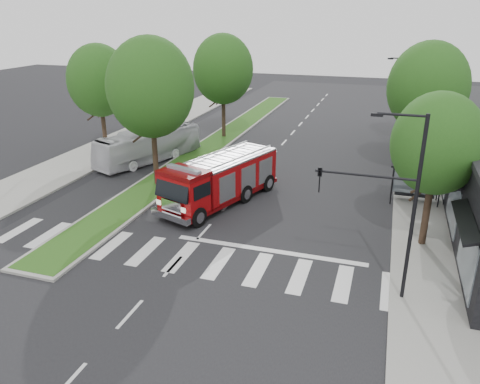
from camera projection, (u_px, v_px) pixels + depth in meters
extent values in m
plane|color=black|center=(204.00, 232.00, 26.10)|extent=(140.00, 140.00, 0.00)
cube|color=gray|center=(433.00, 194.00, 31.36)|extent=(5.00, 80.00, 0.15)
cube|color=gray|center=(88.00, 157.00, 39.10)|extent=(5.00, 80.00, 0.15)
cube|color=gray|center=(217.00, 142.00, 43.76)|extent=(3.00, 50.00, 0.14)
cube|color=#1B4A15|center=(217.00, 141.00, 43.74)|extent=(2.60, 49.50, 0.02)
cylinder|color=black|center=(392.00, 186.00, 29.40)|extent=(0.08, 0.08, 2.50)
cylinder|color=black|center=(440.00, 191.00, 28.60)|extent=(0.08, 0.08, 2.50)
cylinder|color=black|center=(392.00, 180.00, 30.46)|extent=(0.08, 0.08, 2.50)
cylinder|color=black|center=(439.00, 184.00, 29.66)|extent=(0.08, 0.08, 2.50)
cube|color=black|center=(418.00, 165.00, 29.06)|extent=(3.20, 1.60, 0.12)
cube|color=#8C99A5|center=(415.00, 181.00, 30.13)|extent=(2.80, 0.04, 1.80)
cube|color=black|center=(414.00, 195.00, 29.78)|extent=(2.40, 0.40, 0.08)
cylinder|color=black|center=(426.00, 213.00, 23.90)|extent=(0.36, 0.36, 3.74)
ellipsoid|color=#12360E|center=(437.00, 144.00, 22.58)|extent=(4.40, 4.40, 5.06)
cylinder|color=black|center=(419.00, 146.00, 34.43)|extent=(0.36, 0.36, 4.40)
ellipsoid|color=#12360E|center=(428.00, 87.00, 32.87)|extent=(5.60, 5.60, 6.44)
cylinder|color=black|center=(415.00, 121.00, 43.38)|extent=(0.36, 0.36, 3.96)
ellipsoid|color=#12360E|center=(421.00, 79.00, 41.98)|extent=(5.00, 5.00, 5.75)
cylinder|color=black|center=(155.00, 154.00, 32.31)|extent=(0.36, 0.36, 4.62)
ellipsoid|color=#12360E|center=(151.00, 87.00, 30.68)|extent=(5.80, 5.80, 6.67)
cylinder|color=black|center=(224.00, 115.00, 44.77)|extent=(0.36, 0.36, 4.40)
ellipsoid|color=#12360E|center=(223.00, 69.00, 43.22)|extent=(5.60, 5.60, 6.44)
cylinder|color=black|center=(104.00, 129.00, 40.01)|extent=(0.36, 0.36, 4.18)
ellipsoid|color=#12360E|center=(99.00, 80.00, 38.53)|extent=(5.20, 5.20, 5.98)
cylinder|color=black|center=(414.00, 214.00, 18.53)|extent=(0.16, 0.16, 8.00)
cylinder|color=black|center=(402.00, 115.00, 17.38)|extent=(1.80, 0.10, 0.10)
cube|color=black|center=(377.00, 115.00, 17.66)|extent=(0.45, 0.20, 0.12)
cylinder|color=black|center=(365.00, 175.00, 18.60)|extent=(4.00, 0.10, 0.10)
imported|color=black|center=(320.00, 180.00, 19.26)|extent=(0.18, 0.22, 1.10)
cylinder|color=black|center=(407.00, 107.00, 39.39)|extent=(0.16, 0.16, 8.00)
cylinder|color=black|center=(402.00, 58.00, 38.23)|extent=(1.80, 0.10, 0.10)
cube|color=black|center=(390.00, 59.00, 38.51)|extent=(0.45, 0.20, 0.12)
cube|color=#560406|center=(221.00, 194.00, 29.97)|extent=(5.48, 9.42, 0.27)
cube|color=maroon|center=(229.00, 174.00, 30.20)|extent=(4.78, 7.39, 2.15)
cube|color=maroon|center=(185.00, 193.00, 27.07)|extent=(3.17, 2.71, 2.26)
cube|color=#B2B2B7|center=(229.00, 157.00, 29.79)|extent=(4.78, 7.39, 0.13)
cylinder|color=#B2B2B7|center=(218.00, 152.00, 30.26)|extent=(2.20, 6.14, 0.11)
cylinder|color=#B2B2B7|center=(241.00, 157.00, 29.17)|extent=(2.20, 6.14, 0.11)
cube|color=silver|center=(171.00, 216.00, 26.52)|extent=(2.77, 1.27, 0.38)
cube|color=#8C99A5|center=(184.00, 169.00, 26.55)|extent=(2.36, 1.13, 0.19)
cylinder|color=black|center=(167.00, 207.00, 27.91)|extent=(0.74, 1.24, 1.18)
cylinder|color=black|center=(198.00, 217.00, 26.53)|extent=(0.74, 1.24, 1.18)
cylinder|color=black|center=(215.00, 186.00, 31.28)|extent=(0.74, 1.24, 1.18)
cylinder|color=black|center=(245.00, 194.00, 29.89)|extent=(0.74, 1.24, 1.18)
cylinder|color=black|center=(238.00, 176.00, 33.21)|extent=(0.74, 1.24, 1.18)
cylinder|color=black|center=(267.00, 183.00, 31.82)|extent=(0.74, 1.24, 1.18)
imported|color=silver|center=(149.00, 145.00, 37.90)|extent=(5.62, 9.81, 2.69)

